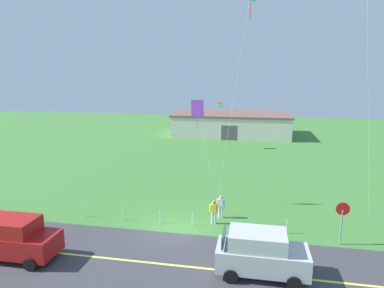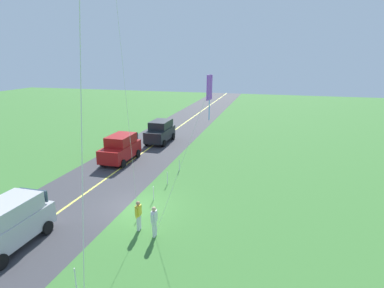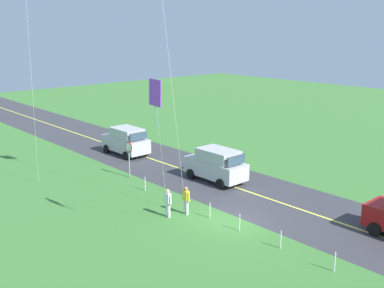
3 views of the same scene
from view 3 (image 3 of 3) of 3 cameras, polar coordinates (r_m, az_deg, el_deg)
name	(u,v)px [view 3 (image 3 of 3)]	position (r m, az deg, el deg)	size (l,w,h in m)	color
ground_plane	(231,221)	(24.96, 4.96, -9.56)	(120.00, 120.00, 0.10)	#3D7533
asphalt_road	(277,202)	(27.80, 10.65, -7.11)	(120.00, 7.00, 0.00)	#38383D
road_centre_stripe	(277,202)	(27.80, 10.65, -7.10)	(120.00, 0.16, 0.00)	#E5E04C
car_suv_foreground	(216,165)	(30.63, 3.05, -2.58)	(4.40, 2.12, 2.24)	#B7B7BC
car_parked_east_near	(126,141)	(37.48, -8.28, 0.41)	(4.40, 2.12, 2.24)	#B7B7BC
stop_sign	(129,152)	(31.46, -7.92, -1.02)	(0.76, 0.08, 2.56)	gray
person_adult_near	(168,202)	(24.94, -3.05, -7.28)	(0.58, 0.22, 1.60)	silver
person_adult_companion	(186,199)	(25.29, -0.77, -6.95)	(0.58, 0.22, 1.60)	silver
kite_red_low	(155,96)	(20.46, -4.63, 6.07)	(2.50, 2.32, 7.86)	silver
fence_post_0	(335,262)	(20.72, 17.47, -13.91)	(0.05, 0.05, 0.90)	silver
fence_post_1	(281,240)	(22.07, 11.07, -11.68)	(0.05, 0.05, 0.90)	silver
fence_post_2	(240,223)	(23.54, 5.99, -9.78)	(0.05, 0.05, 0.90)	silver
fence_post_3	(210,210)	(24.91, 2.26, -8.32)	(0.05, 0.05, 0.90)	silver
fence_post_4	(145,184)	(29.15, -5.90, -4.98)	(0.05, 0.05, 0.90)	silver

